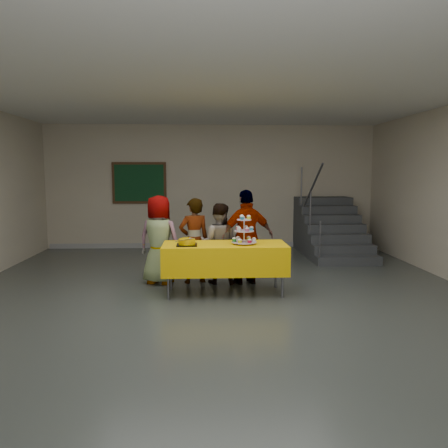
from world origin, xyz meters
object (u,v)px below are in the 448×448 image
object	(u,v)px
staircase	(329,232)
noticeboard	(139,183)
cupcake_stand	(244,233)
schoolchild_d	(247,237)
bear_cake	(187,241)
schoolchild_c	(219,243)
bake_table	(225,258)
schoolchild_a	(159,240)
schoolchild_b	(194,241)

from	to	relation	value
staircase	noticeboard	size ratio (longest dim) A/B	1.85
cupcake_stand	schoolchild_d	size ratio (longest dim) A/B	0.28
cupcake_stand	bear_cake	world-z (taller)	cupcake_stand
schoolchild_c	staircase	bearing A→B (deg)	-125.57
bake_table	noticeboard	distance (m)	4.66
schoolchild_a	schoolchild_d	xyz separation A→B (m)	(1.46, -0.07, 0.05)
schoolchild_b	schoolchild_d	distance (m)	0.89
cupcake_stand	noticeboard	xyz separation A→B (m)	(-2.15, 4.18, 0.66)
schoolchild_a	noticeboard	xyz separation A→B (m)	(-0.80, 3.49, 0.86)
cupcake_stand	bear_cake	distance (m)	0.87
cupcake_stand	bake_table	bearing A→B (deg)	173.05
noticeboard	schoolchild_c	bearing A→B (deg)	-63.02
schoolchild_a	noticeboard	world-z (taller)	noticeboard
cupcake_stand	schoolchild_c	distance (m)	0.80
cupcake_stand	schoolchild_b	distance (m)	1.08
bake_table	schoolchild_c	bearing A→B (deg)	96.00
bake_table	schoolchild_d	distance (m)	0.74
bake_table	schoolchild_d	world-z (taller)	schoolchild_d
schoolchild_b	schoolchild_c	bearing A→B (deg)	154.51
bear_cake	staircase	distance (m)	4.67
bake_table	staircase	bearing A→B (deg)	52.02
bake_table	noticeboard	size ratio (longest dim) A/B	1.45
bear_cake	schoolchild_a	bearing A→B (deg)	122.15
bake_table	schoolchild_b	distance (m)	0.85
schoolchild_a	schoolchild_c	world-z (taller)	schoolchild_a
schoolchild_c	schoolchild_d	bearing A→B (deg)	-177.17
bake_table	schoolchild_b	bearing A→B (deg)	124.80
cupcake_stand	bear_cake	bearing A→B (deg)	-174.52
schoolchild_c	schoolchild_d	size ratio (longest dim) A/B	0.86
schoolchild_b	schoolchild_c	size ratio (longest dim) A/B	1.06
schoolchild_b	schoolchild_d	world-z (taller)	schoolchild_d
bake_table	staircase	world-z (taller)	staircase
schoolchild_c	schoolchild_d	world-z (taller)	schoolchild_d
schoolchild_d	cupcake_stand	bearing A→B (deg)	65.79
schoolchild_b	noticeboard	distance (m)	3.83
bear_cake	noticeboard	xyz separation A→B (m)	(-1.29, 4.27, 0.77)
schoolchild_c	schoolchild_b	bearing A→B (deg)	1.93
cupcake_stand	schoolchild_d	world-z (taller)	schoolchild_d
noticeboard	bear_cake	bearing A→B (deg)	-73.22
bake_table	cupcake_stand	bearing A→B (deg)	-6.95
schoolchild_b	cupcake_stand	bearing A→B (deg)	118.58
cupcake_stand	schoolchild_a	xyz separation A→B (m)	(-1.35, 0.69, -0.20)
cupcake_stand	bear_cake	size ratio (longest dim) A/B	1.24
bake_table	bear_cake	xyz separation A→B (m)	(-0.57, -0.12, 0.27)
schoolchild_b	bear_cake	bearing A→B (deg)	65.18
cupcake_stand	bear_cake	xyz separation A→B (m)	(-0.86, -0.08, -0.11)
bake_table	cupcake_stand	xyz separation A→B (m)	(0.29, -0.04, 0.38)
bake_table	schoolchild_c	distance (m)	0.65
bake_table	schoolchild_b	xyz separation A→B (m)	(-0.48, 0.69, 0.16)
bake_table	cupcake_stand	distance (m)	0.48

